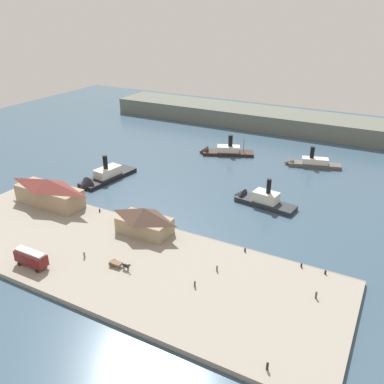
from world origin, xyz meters
TOP-DOWN VIEW (x-y plane):
  - ground_plane at (0.00, 0.00)m, footprint 320.00×320.00m
  - quay_promenade at (0.00, -22.00)m, footprint 110.00×36.00m
  - seawall_edge at (0.00, -3.60)m, footprint 110.00×0.80m
  - ferry_shed_central_terminal at (-35.37, -8.64)m, footprint 21.92×8.11m
  - ferry_shed_west_terminal at (-0.33, -9.06)m, footprint 14.42×8.05m
  - street_tram at (-14.96, -34.41)m, footprint 8.36×2.97m
  - horse_cart at (3.44, -25.23)m, footprint 5.84×1.65m
  - pedestrian_near_cart at (22.28, -23.20)m, footprint 0.41×0.41m
  - pedestrian_near_east_shed at (43.30, -36.96)m, footprint 0.44×0.44m
  - pedestrian_standing_center at (46.40, -14.58)m, footprint 0.44×0.44m
  - pedestrian_walking_west at (-6.55, -25.96)m, footprint 0.41×0.41m
  - pedestrian_at_waters_edge at (24.09, -15.65)m, footprint 0.38×0.38m
  - mooring_post_west at (40.91, -4.98)m, footprint 0.44×0.44m
  - mooring_post_center_west at (26.86, -5.03)m, footprint 0.44×0.44m
  - mooring_post_east at (-18.90, -5.47)m, footprint 0.44×0.44m
  - mooring_post_center_east at (46.42, -5.12)m, footprint 0.44×0.44m
  - ferry_approaching_west at (20.01, 24.10)m, footprint 21.24×8.36m
  - ferry_departing_north at (-34.56, 14.09)m, footprint 9.83×24.93m
  - ferry_moored_west at (-9.49, 60.66)m, footprint 23.17×14.09m
  - ferry_moored_east at (26.07, 64.01)m, footprint 21.80×10.01m
  - far_headland at (0.00, 110.00)m, footprint 180.00×24.00m

SIDE VIEW (x-z plane):
  - ground_plane at x=0.00m, z-range 0.00..0.00m
  - seawall_edge at x=0.00m, z-range 0.00..1.00m
  - quay_promenade at x=0.00m, z-range 0.00..1.20m
  - ferry_moored_west at x=-9.49m, z-range -3.95..6.51m
  - ferry_moored_east at x=26.07m, z-range -3.27..6.00m
  - ferry_departing_north at x=-34.56m, z-range -4.36..7.18m
  - ferry_approaching_west at x=20.01m, z-range -3.96..7.02m
  - mooring_post_west at x=40.91m, z-range 1.20..2.10m
  - mooring_post_center_west at x=26.86m, z-range 1.20..2.10m
  - mooring_post_east at x=-18.90m, z-range 1.20..2.10m
  - mooring_post_center_east at x=46.42m, z-range 1.20..2.10m
  - pedestrian_at_waters_edge at x=24.09m, z-range 1.13..2.66m
  - pedestrian_near_cart at x=22.28m, z-range 1.13..2.78m
  - pedestrian_walking_west at x=-6.55m, z-range 1.13..2.80m
  - pedestrian_standing_center at x=46.40m, z-range 1.12..2.90m
  - pedestrian_near_east_shed at x=43.30m, z-range 1.12..2.90m
  - horse_cart at x=3.44m, z-range 1.19..3.06m
  - street_tram at x=-14.96m, z-range 1.56..5.70m
  - far_headland at x=0.00m, z-range 0.00..8.00m
  - ferry_shed_west_terminal at x=-0.33m, z-range 1.26..8.59m
  - ferry_shed_central_terminal at x=-35.37m, z-range 1.26..9.56m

